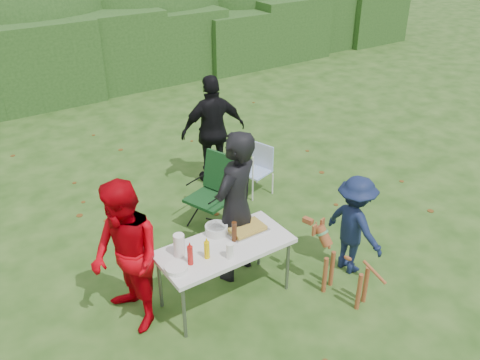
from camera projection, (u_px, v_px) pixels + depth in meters
ground at (251, 298)px, 5.91m from camera, size 80.00×80.00×0.00m
hedge_row at (45, 64)px, 11.30m from camera, size 22.00×1.40×1.70m
shrub_backdrop at (20, 18)px, 12.10m from camera, size 20.00×2.60×3.20m
folding_table at (225, 249)px, 5.59m from camera, size 1.50×0.70×0.74m
person_cook at (236, 207)px, 5.86m from camera, size 0.81×0.69×1.90m
person_red_jacket at (126, 258)px, 5.17m from camera, size 0.71×0.88×1.72m
person_black_puffy at (213, 131)px, 7.96m from camera, size 1.11×0.63×1.78m
child at (354, 225)px, 6.08m from camera, size 0.51×0.85×1.28m
dog at (347, 268)px, 5.73m from camera, size 0.58×0.95×0.84m
camping_chair at (210, 194)px, 6.95m from camera, size 0.83×0.83×1.05m
lawn_chair at (255, 170)px, 7.88m from camera, size 0.57×0.57×0.77m
food_tray at (247, 230)px, 5.81m from camera, size 0.45×0.30×0.02m
focaccia_bread at (247, 228)px, 5.79m from camera, size 0.40×0.26×0.04m
mustard_bottle at (207, 250)px, 5.32m from camera, size 0.06×0.06×0.20m
ketchup_bottle at (190, 255)px, 5.22m from camera, size 0.06×0.06×0.22m
beer_bottle at (234, 232)px, 5.58m from camera, size 0.06×0.06×0.24m
paper_towel_roll at (179, 245)px, 5.34m from camera, size 0.12×0.12×0.26m
cup_stack at (230, 251)px, 5.33m from camera, size 0.08×0.08×0.18m
pasta_bowl at (216, 229)px, 5.74m from camera, size 0.26×0.26×0.10m
plate_stack at (176, 268)px, 5.18m from camera, size 0.24×0.24×0.05m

